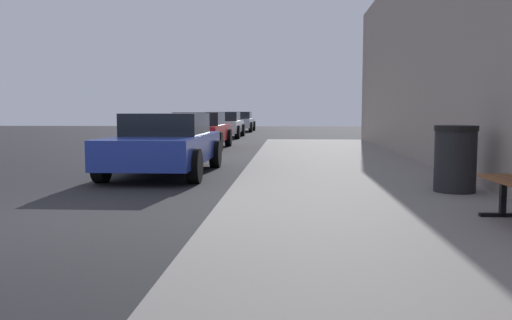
{
  "coord_description": "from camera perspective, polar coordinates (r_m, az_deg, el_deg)",
  "views": [
    {
      "loc": [
        2.91,
        -6.04,
        1.32
      ],
      "look_at": [
        2.47,
        0.87,
        0.68
      ],
      "focal_mm": 37.32,
      "sensor_mm": 36.0,
      "label": 1
    }
  ],
  "objects": [
    {
      "name": "car_white",
      "position": [
        26.75,
        -3.54,
        3.82
      ],
      "size": [
        1.93,
        4.27,
        1.27
      ],
      "rotation": [
        0.0,
        0.0,
        3.14
      ],
      "color": "white",
      "rests_on": "ground_plane"
    },
    {
      "name": "car_blue",
      "position": [
        11.3,
        -9.69,
        1.78
      ],
      "size": [
        1.96,
        4.29,
        1.27
      ],
      "rotation": [
        0.0,
        0.0,
        3.14
      ],
      "color": "#233899",
      "rests_on": "ground_plane"
    },
    {
      "name": "car_red",
      "position": [
        18.85,
        -6.12,
        3.2
      ],
      "size": [
        1.99,
        4.26,
        1.27
      ],
      "rotation": [
        0.0,
        0.0,
        3.14
      ],
      "color": "red",
      "rests_on": "ground_plane"
    },
    {
      "name": "car_silver",
      "position": [
        34.51,
        -1.87,
        4.16
      ],
      "size": [
        1.99,
        4.46,
        1.27
      ],
      "rotation": [
        0.0,
        0.0,
        3.14
      ],
      "color": "#B7B7BF",
      "rests_on": "ground_plane"
    },
    {
      "name": "sidewalk",
      "position": [
        6.26,
        13.67,
        -6.35
      ],
      "size": [
        4.0,
        32.0,
        0.15
      ],
      "primitive_type": "cube",
      "color": "gray",
      "rests_on": "ground_plane"
    },
    {
      "name": "ground_plane",
      "position": [
        6.83,
        -21.8,
        -6.25
      ],
      "size": [
        80.0,
        80.0,
        0.0
      ],
      "primitive_type": "plane",
      "color": "#232326"
    },
    {
      "name": "trash_bin",
      "position": [
        8.21,
        20.57,
        0.15
      ],
      "size": [
        0.62,
        0.62,
        0.96
      ],
      "color": "black",
      "rests_on": "sidewalk"
    }
  ]
}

